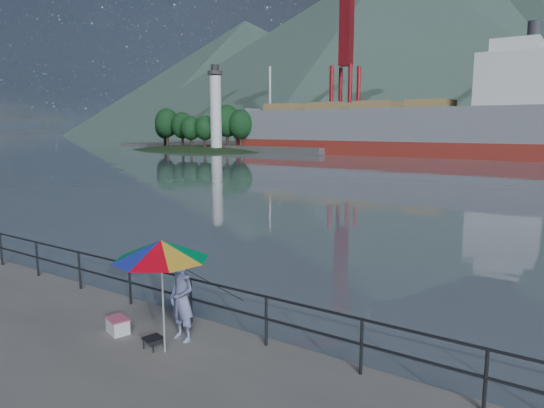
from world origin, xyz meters
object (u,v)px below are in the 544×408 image
at_px(cooler_bag, 118,326).
at_px(beach_umbrella, 161,250).
at_px(fisherman, 182,299).
at_px(bulk_carrier, 402,127).

bearing_deg(cooler_bag, beach_umbrella, 14.78).
height_order(fisherman, cooler_bag, fisherman).
xyz_separation_m(fisherman, beach_umbrella, (0.11, -0.60, 1.16)).
bearing_deg(fisherman, bulk_carrier, 112.21).
xyz_separation_m(fisherman, cooler_bag, (-1.35, -0.53, -0.71)).
bearing_deg(bulk_carrier, cooler_bag, -75.24).
distance_m(fisherman, beach_umbrella, 1.31).
bearing_deg(bulk_carrier, beach_umbrella, -74.13).
bearing_deg(cooler_bag, bulk_carrier, 122.33).
height_order(beach_umbrella, cooler_bag, beach_umbrella).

